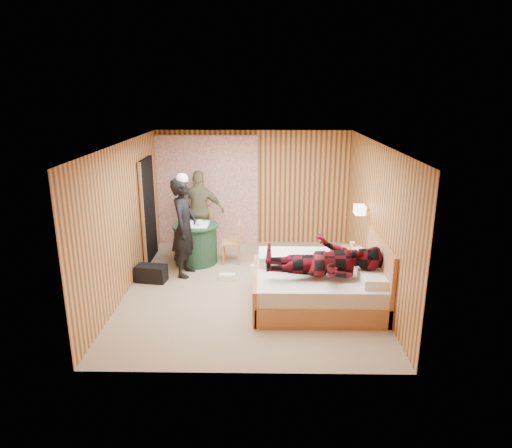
{
  "coord_description": "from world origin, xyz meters",
  "views": [
    {
      "loc": [
        0.22,
        -7.32,
        3.33
      ],
      "look_at": [
        0.1,
        0.38,
        1.05
      ],
      "focal_mm": 32.0,
      "sensor_mm": 36.0,
      "label": 1
    }
  ],
  "objects_px": {
    "man_at_table": "(200,211)",
    "round_table": "(196,243)",
    "wall_lamp": "(360,210)",
    "bed": "(319,286)",
    "duffel_bag": "(151,273)",
    "woman_standing": "(184,227)",
    "nightstand": "(353,262)",
    "chair_near": "(235,239)",
    "chair_far": "(201,226)",
    "man_on_bed": "(324,252)"
  },
  "relations": [
    {
      "from": "nightstand",
      "to": "round_table",
      "type": "xyz_separation_m",
      "value": [
        -2.99,
        0.63,
        0.13
      ]
    },
    {
      "from": "bed",
      "to": "wall_lamp",
      "type": "bearing_deg",
      "value": 52.83
    },
    {
      "from": "chair_far",
      "to": "nightstand",
      "type": "bearing_deg",
      "value": -7.09
    },
    {
      "from": "wall_lamp",
      "to": "man_at_table",
      "type": "relative_size",
      "value": 0.15
    },
    {
      "from": "wall_lamp",
      "to": "bed",
      "type": "relative_size",
      "value": 0.13
    },
    {
      "from": "chair_far",
      "to": "duffel_bag",
      "type": "xyz_separation_m",
      "value": [
        -0.7,
        -1.66,
        -0.39
      ]
    },
    {
      "from": "bed",
      "to": "round_table",
      "type": "bearing_deg",
      "value": 140.99
    },
    {
      "from": "wall_lamp",
      "to": "man_on_bed",
      "type": "xyz_separation_m",
      "value": [
        -0.77,
        -1.28,
        -0.32
      ]
    },
    {
      "from": "round_table",
      "to": "bed",
      "type": "bearing_deg",
      "value": -39.01
    },
    {
      "from": "bed",
      "to": "duffel_bag",
      "type": "xyz_separation_m",
      "value": [
        -2.91,
        0.85,
        -0.16
      ]
    },
    {
      "from": "wall_lamp",
      "to": "chair_near",
      "type": "distance_m",
      "value": 2.53
    },
    {
      "from": "chair_far",
      "to": "woman_standing",
      "type": "relative_size",
      "value": 0.51
    },
    {
      "from": "bed",
      "to": "nightstand",
      "type": "distance_m",
      "value": 1.4
    },
    {
      "from": "bed",
      "to": "chair_near",
      "type": "height_order",
      "value": "bed"
    },
    {
      "from": "duffel_bag",
      "to": "woman_standing",
      "type": "xyz_separation_m",
      "value": [
        0.57,
        0.34,
        0.76
      ]
    },
    {
      "from": "duffel_bag",
      "to": "round_table",
      "type": "bearing_deg",
      "value": 63.81
    },
    {
      "from": "woman_standing",
      "to": "bed",
      "type": "bearing_deg",
      "value": -108.98
    },
    {
      "from": "wall_lamp",
      "to": "bed",
      "type": "distance_m",
      "value": 1.65
    },
    {
      "from": "nightstand",
      "to": "duffel_bag",
      "type": "distance_m",
      "value": 3.68
    },
    {
      "from": "chair_far",
      "to": "round_table",
      "type": "bearing_deg",
      "value": -74.78
    },
    {
      "from": "bed",
      "to": "woman_standing",
      "type": "height_order",
      "value": "woman_standing"
    },
    {
      "from": "bed",
      "to": "nightstand",
      "type": "bearing_deg",
      "value": 57.23
    },
    {
      "from": "wall_lamp",
      "to": "woman_standing",
      "type": "height_order",
      "value": "woman_standing"
    },
    {
      "from": "man_at_table",
      "to": "round_table",
      "type": "bearing_deg",
      "value": 91.8
    },
    {
      "from": "woman_standing",
      "to": "wall_lamp",
      "type": "bearing_deg",
      "value": -84.47
    },
    {
      "from": "wall_lamp",
      "to": "man_at_table",
      "type": "bearing_deg",
      "value": 153.61
    },
    {
      "from": "chair_far",
      "to": "duffel_bag",
      "type": "relative_size",
      "value": 1.73
    },
    {
      "from": "wall_lamp",
      "to": "man_on_bed",
      "type": "height_order",
      "value": "man_on_bed"
    },
    {
      "from": "round_table",
      "to": "man_on_bed",
      "type": "height_order",
      "value": "man_on_bed"
    },
    {
      "from": "round_table",
      "to": "man_on_bed",
      "type": "distance_m",
      "value": 3.1
    },
    {
      "from": "bed",
      "to": "round_table",
      "type": "relative_size",
      "value": 2.25
    },
    {
      "from": "round_table",
      "to": "duffel_bag",
      "type": "distance_m",
      "value": 1.2
    },
    {
      "from": "chair_far",
      "to": "man_at_table",
      "type": "height_order",
      "value": "man_at_table"
    },
    {
      "from": "nightstand",
      "to": "woman_standing",
      "type": "bearing_deg",
      "value": 179.66
    },
    {
      "from": "chair_near",
      "to": "woman_standing",
      "type": "relative_size",
      "value": 0.46
    },
    {
      "from": "bed",
      "to": "round_table",
      "type": "distance_m",
      "value": 2.87
    },
    {
      "from": "round_table",
      "to": "man_at_table",
      "type": "relative_size",
      "value": 0.52
    },
    {
      "from": "chair_near",
      "to": "man_on_bed",
      "type": "relative_size",
      "value": 0.47
    },
    {
      "from": "chair_near",
      "to": "round_table",
      "type": "bearing_deg",
      "value": -88.87
    },
    {
      "from": "chair_near",
      "to": "man_at_table",
      "type": "relative_size",
      "value": 0.49
    },
    {
      "from": "duffel_bag",
      "to": "nightstand",
      "type": "bearing_deg",
      "value": 14.01
    },
    {
      "from": "nightstand",
      "to": "man_at_table",
      "type": "bearing_deg",
      "value": 155.15
    },
    {
      "from": "chair_near",
      "to": "duffel_bag",
      "type": "height_order",
      "value": "chair_near"
    },
    {
      "from": "nightstand",
      "to": "round_table",
      "type": "distance_m",
      "value": 3.06
    },
    {
      "from": "chair_far",
      "to": "chair_near",
      "type": "height_order",
      "value": "chair_far"
    },
    {
      "from": "chair_far",
      "to": "man_on_bed",
      "type": "height_order",
      "value": "man_on_bed"
    },
    {
      "from": "bed",
      "to": "duffel_bag",
      "type": "height_order",
      "value": "bed"
    },
    {
      "from": "man_at_table",
      "to": "man_on_bed",
      "type": "distance_m",
      "value": 3.59
    },
    {
      "from": "chair_near",
      "to": "nightstand",
      "type": "bearing_deg",
      "value": 71.24
    },
    {
      "from": "bed",
      "to": "man_at_table",
      "type": "height_order",
      "value": "man_at_table"
    }
  ]
}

